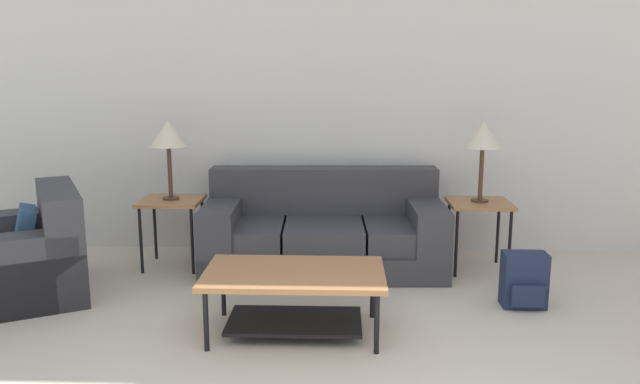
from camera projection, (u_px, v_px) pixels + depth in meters
wall_back at (354, 111)px, 5.67m from camera, size 8.95×0.06×2.60m
couch at (324, 234)px, 5.31m from camera, size 2.02×1.00×0.82m
armchair at (16, 259)px, 4.64m from camera, size 1.39×1.41×0.80m
coffee_table at (294, 287)px, 3.97m from camera, size 1.15×0.67×0.42m
side_table_left at (172, 207)px, 5.29m from camera, size 0.51×0.48×0.59m
side_table_right at (479, 209)px, 5.20m from camera, size 0.51×0.48×0.59m
table_lamp_left at (168, 135)px, 5.17m from camera, size 0.30×0.30×0.67m
table_lamp_right at (483, 137)px, 5.08m from camera, size 0.30×0.30×0.67m
backpack at (524, 281)px, 4.44m from camera, size 0.31×0.26×0.40m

